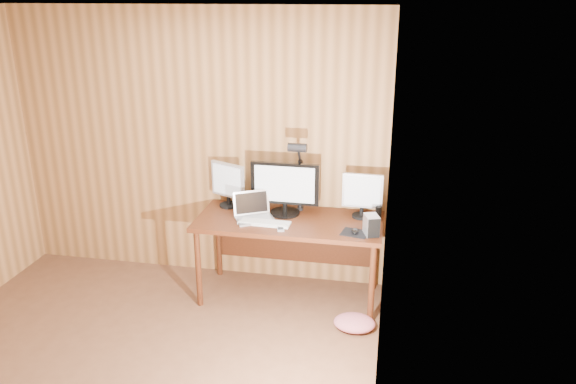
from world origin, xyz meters
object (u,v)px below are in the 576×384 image
(laptop, at_px, (253,212))
(desk_lamp, at_px, (299,166))
(desk, at_px, (291,229))
(phone, at_px, (281,229))
(hard_drive, at_px, (371,225))
(monitor_left, at_px, (228,184))
(speaker, at_px, (378,214))
(mouse, at_px, (355,231))
(keyboard, at_px, (264,223))
(monitor_right, at_px, (362,194))
(monitor_center, at_px, (285,188))

(laptop, xyz_separation_m, desk_lamp, (0.36, 0.19, 0.38))
(desk, distance_m, phone, 0.32)
(hard_drive, bearing_deg, desk_lamp, 132.84)
(monitor_left, bearing_deg, phone, -11.77)
(phone, xyz_separation_m, desk_lamp, (0.08, 0.38, 0.42))
(phone, xyz_separation_m, speaker, (0.78, 0.34, 0.06))
(mouse, xyz_separation_m, hard_drive, (0.13, -0.00, 0.06))
(hard_drive, relative_size, phone, 1.46)
(laptop, distance_m, hard_drive, 1.03)
(speaker, bearing_deg, phone, -156.38)
(laptop, height_order, keyboard, laptop)
(mouse, height_order, phone, mouse)
(monitor_right, distance_m, hard_drive, 0.40)
(monitor_left, xyz_separation_m, speaker, (1.35, -0.08, -0.16))
(desk, relative_size, hard_drive, 9.14)
(desk, xyz_separation_m, laptop, (-0.31, -0.10, 0.18))
(keyboard, height_order, hard_drive, hard_drive)
(keyboard, xyz_separation_m, phone, (0.16, -0.09, -0.00))
(desk, height_order, monitor_right, monitor_right)
(speaker, height_order, desk_lamp, desk_lamp)
(keyboard, xyz_separation_m, desk_lamp, (0.24, 0.30, 0.42))
(phone, bearing_deg, desk, 70.06)
(desk, height_order, desk_lamp, desk_lamp)
(hard_drive, bearing_deg, laptop, 152.12)
(monitor_center, distance_m, laptop, 0.35)
(phone, relative_size, desk_lamp, 0.17)
(hard_drive, bearing_deg, monitor_center, 139.04)
(keyboard, distance_m, hard_drive, 0.90)
(desk, distance_m, keyboard, 0.31)
(monitor_right, distance_m, speaker, 0.21)
(mouse, distance_m, desk_lamp, 0.75)
(hard_drive, xyz_separation_m, speaker, (0.04, 0.31, -0.02))
(monitor_right, height_order, speaker, monitor_right)
(monitor_center, xyz_separation_m, keyboard, (-0.13, -0.26, -0.23))
(phone, distance_m, speaker, 0.86)
(monitor_left, height_order, keyboard, monitor_left)
(desk, relative_size, laptop, 4.04)
(monitor_right, bearing_deg, speaker, -17.51)
(mouse, relative_size, hard_drive, 0.59)
(monitor_center, xyz_separation_m, laptop, (-0.25, -0.15, -0.19))
(desk, distance_m, speaker, 0.78)
(keyboard, bearing_deg, hard_drive, -0.71)
(mouse, height_order, desk_lamp, desk_lamp)
(monitor_left, height_order, speaker, monitor_left)
(monitor_right, bearing_deg, desk, -168.59)
(monitor_center, height_order, phone, monitor_center)
(mouse, xyz_separation_m, phone, (-0.61, -0.03, -0.01))
(keyboard, distance_m, desk_lamp, 0.57)
(monitor_left, xyz_separation_m, keyboard, (0.41, -0.34, -0.21))
(desk_lamp, bearing_deg, keyboard, -136.45)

